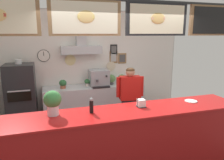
% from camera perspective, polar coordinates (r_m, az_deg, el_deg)
% --- Properties ---
extents(ground_plane, '(5.98, 5.98, 0.00)m').
position_cam_1_polar(ground_plane, '(4.18, 1.71, -19.53)').
color(ground_plane, '#514C47').
extents(back_wall_assembly, '(4.98, 2.60, 2.79)m').
position_cam_1_polar(back_wall_assembly, '(5.64, -5.36, 5.02)').
color(back_wall_assembly, '#9E9E99').
rests_on(back_wall_assembly, ground_plane).
extents(service_counter, '(3.75, 0.71, 1.06)m').
position_cam_1_polar(service_counter, '(3.53, 4.37, -16.07)').
color(service_counter, maroon).
rests_on(service_counter, ground_plane).
extents(back_prep_counter, '(2.55, 0.63, 0.89)m').
position_cam_1_polar(back_prep_counter, '(5.67, -4.65, -5.95)').
color(back_prep_counter, silver).
rests_on(back_prep_counter, ground_plane).
extents(pizza_oven, '(0.63, 0.69, 1.64)m').
position_cam_1_polar(pizza_oven, '(5.29, -22.83, -4.38)').
color(pizza_oven, '#232326').
rests_on(pizza_oven, ground_plane).
extents(shop_worker, '(0.59, 0.27, 1.50)m').
position_cam_1_polar(shop_worker, '(4.67, 4.74, -5.23)').
color(shop_worker, '#232328').
rests_on(shop_worker, ground_plane).
extents(espresso_machine, '(0.48, 0.51, 0.41)m').
position_cam_1_polar(espresso_machine, '(5.50, -3.53, 0.55)').
color(espresso_machine, '#A3A5AD').
rests_on(espresso_machine, back_prep_counter).
extents(potted_rosemary, '(0.18, 0.18, 0.21)m').
position_cam_1_polar(potted_rosemary, '(5.38, -12.90, -0.99)').
color(potted_rosemary, '#9E563D').
rests_on(potted_rosemary, back_prep_counter).
extents(potted_basil, '(0.14, 0.14, 0.19)m').
position_cam_1_polar(potted_basil, '(5.49, -6.57, -0.58)').
color(potted_basil, beige).
rests_on(potted_basil, back_prep_counter).
extents(potted_oregano, '(0.23, 0.23, 0.26)m').
position_cam_1_polar(potted_oregano, '(5.66, -0.22, 0.28)').
color(potted_oregano, '#4C4C51').
rests_on(potted_oregano, back_prep_counter).
extents(potted_thyme, '(0.22, 0.22, 0.25)m').
position_cam_1_polar(potted_thyme, '(5.75, 2.62, 0.42)').
color(potted_thyme, '#9E563D').
rests_on(potted_thyme, back_prep_counter).
extents(condiment_plate, '(0.21, 0.21, 0.01)m').
position_cam_1_polar(condiment_plate, '(3.95, 20.19, -5.25)').
color(condiment_plate, white).
rests_on(condiment_plate, service_counter).
extents(basil_vase, '(0.25, 0.25, 0.36)m').
position_cam_1_polar(basil_vase, '(3.16, -15.46, -5.66)').
color(basil_vase, silver).
rests_on(basil_vase, service_counter).
extents(napkin_holder, '(0.14, 0.13, 0.14)m').
position_cam_1_polar(napkin_holder, '(3.46, 7.73, -6.15)').
color(napkin_holder, '#262628').
rests_on(napkin_holder, service_counter).
extents(pepper_grinder, '(0.06, 0.06, 0.23)m').
position_cam_1_polar(pepper_grinder, '(3.18, -5.49, -6.74)').
color(pepper_grinder, black).
rests_on(pepper_grinder, service_counter).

